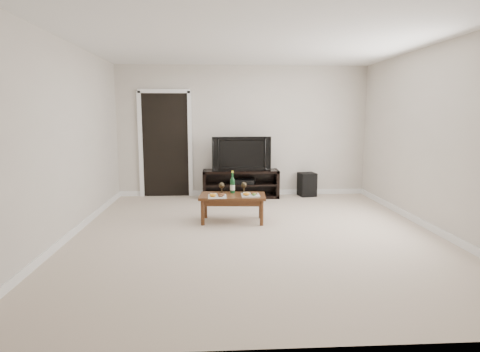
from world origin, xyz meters
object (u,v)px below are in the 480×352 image
media_console (241,184)px  television (241,153)px  subwoofer (307,184)px  coffee_table (233,208)px

media_console → television: bearing=0.0°
television → subwoofer: size_ratio=2.45×
subwoofer → coffee_table: (-1.59, -1.90, -0.03)m
coffee_table → subwoofer: bearing=50.1°
television → subwoofer: (1.35, 0.07, -0.65)m
media_console → television: 0.61m
television → media_console: bearing=0.0°
media_console → coffee_table: (-0.24, -1.83, -0.07)m
subwoofer → coffee_table: size_ratio=0.47×
television → subwoofer: television is taller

